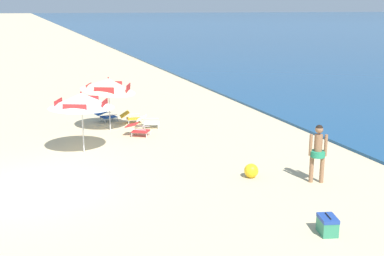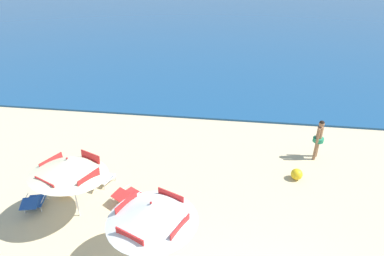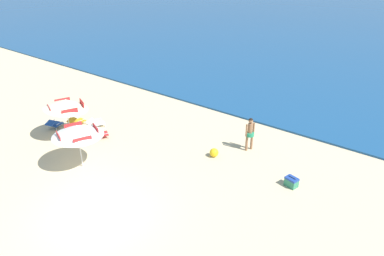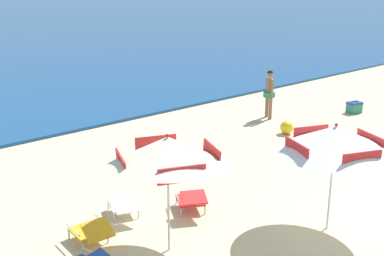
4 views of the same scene
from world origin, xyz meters
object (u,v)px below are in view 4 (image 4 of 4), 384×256
Objects in this scene: beach_ball at (287,127)px; lounge_chair_under_umbrella at (124,204)px; lounge_chair_facing_sea at (91,231)px; lounge_chair_spare_folded at (192,199)px; beach_umbrella_striped_second at (335,139)px; person_standing_near_shore at (269,91)px; beach_umbrella_striped_main at (168,151)px; cooler_box at (354,107)px.

lounge_chair_under_umbrella is at bearing -169.09° from beach_ball.
lounge_chair_facing_sea is 0.93× the size of lounge_chair_spare_folded.
person_standing_near_shore is (5.08, 5.74, -0.82)m from beach_umbrella_striped_second.
person_standing_near_shore is at bearing 28.33° from lounge_chair_spare_folded.
beach_ball is (6.77, 1.31, -0.07)m from lounge_chair_under_umbrella.
beach_umbrella_striped_main is 9.00m from person_standing_near_shore.
lounge_chair_under_umbrella is at bearing 132.39° from beach_umbrella_striped_second.
beach_ball is at bearing 179.52° from cooler_box.
person_standing_near_shore is (8.74, 3.33, 0.69)m from lounge_chair_facing_sea.
beach_ball is (5.63, 2.01, -0.07)m from lounge_chair_spare_folded.
beach_umbrella_striped_main reaches higher than beach_ball.
beach_ball is at bearing 45.58° from beach_umbrella_striped_second.
beach_umbrella_striped_second is 9.08m from cooler_box.
beach_umbrella_striped_main reaches higher than lounge_chair_spare_folded.
lounge_chair_facing_sea reaches higher than lounge_chair_spare_folded.
beach_ball is (-0.95, -1.54, -0.75)m from person_standing_near_shore.
beach_umbrella_striped_main reaches higher than lounge_chair_under_umbrella.
lounge_chair_spare_folded is (-1.50, 2.20, -1.50)m from beach_umbrella_striped_second.
lounge_chair_under_umbrella is 8.26m from person_standing_near_shore.
person_standing_near_shore is at bearing 58.20° from beach_ball.
cooler_box is at bearing -0.48° from beach_ball.
lounge_chair_spare_folded is at bearing -5.76° from lounge_chair_facing_sea.
person_standing_near_shore is 1.96m from beach_ball.
cooler_box is (10.55, 1.27, -0.07)m from lounge_chair_under_umbrella.
lounge_chair_facing_sea is 2.17m from lounge_chair_spare_folded.
beach_umbrella_striped_second reaches higher than person_standing_near_shore.
beach_ball is (6.86, 2.84, -1.62)m from beach_umbrella_striped_main.
beach_umbrella_striped_second reaches higher than lounge_chair_spare_folded.
beach_umbrella_striped_main is at bearing -157.55° from beach_ball.
beach_umbrella_striped_main reaches higher than person_standing_near_shore.
beach_umbrella_striped_main is 2.15m from lounge_chair_spare_folded.
cooler_box is (10.64, 2.80, -1.62)m from beach_umbrella_striped_main.
beach_umbrella_striped_main is 3.01× the size of lounge_chair_under_umbrella.
cooler_box is (2.83, -1.57, -0.75)m from person_standing_near_shore.
lounge_chair_under_umbrella is 0.61× the size of person_standing_near_shore.
lounge_chair_facing_sea is 11.70m from cooler_box.
cooler_box is at bearing 27.85° from beach_umbrella_striped_second.
beach_ball is at bearing 12.95° from lounge_chair_facing_sea.
cooler_box is 1.38× the size of beach_ball.
beach_ball is at bearing 19.65° from lounge_chair_spare_folded.
lounge_chair_facing_sea is at bearing 131.54° from beach_umbrella_striped_main.
beach_umbrella_striped_main is 2.18m from lounge_chair_under_umbrella.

